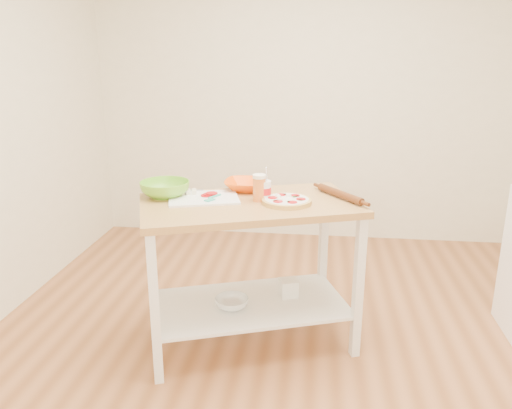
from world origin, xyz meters
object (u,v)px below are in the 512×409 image
Objects in this scene: shelf_glass_bowl at (232,303)px; shelf_bin at (288,288)px; prep_island at (250,243)px; cutting_board at (203,198)px; knife at (175,191)px; yogurt_tub at (263,190)px; rolling_pin at (340,194)px; beer_pint at (259,188)px; orange_bowl at (246,185)px; pizza at (286,201)px; green_bowl at (165,189)px; spatula at (212,198)px.

shelf_glass_bowl is 1.90× the size of shelf_bin.
cutting_board is at bearing 173.45° from prep_island.
shelf_glass_bowl is at bearing -40.70° from knife.
shelf_glass_bowl is at bearing -142.91° from yogurt_tub.
yogurt_tub reaches higher than rolling_pin.
knife is 1.72× the size of beer_pint.
rolling_pin is (0.44, 0.09, -0.03)m from yogurt_tub.
orange_bowl is 1.31× the size of shelf_glass_bowl.
yogurt_tub reaches higher than orange_bowl.
cutting_board is at bearing 176.48° from pizza.
yogurt_tub is (0.55, -0.08, 0.04)m from knife.
knife reaches higher than shelf_bin.
yogurt_tub is (0.07, 0.05, 0.31)m from prep_island.
cutting_board is 0.22m from knife.
green_bowl is at bearing -174.69° from shelf_bin.
pizza is 1.84× the size of spatula.
beer_pint is at bearing -22.67° from knife.
cutting_board is (-0.49, 0.03, -0.01)m from pizza.
yogurt_tub is at bearing 159.87° from pizza.
knife is at bearing 169.54° from beer_pint.
orange_bowl is 0.90× the size of green_bowl.
spatula reaches higher than prep_island.
beer_pint is at bearing -63.73° from orange_bowl.
pizza is 0.70m from knife.
beer_pint is 0.04m from yogurt_tub.
green_bowl reaches higher than shelf_glass_bowl.
orange_bowl is at bearing 122.80° from yogurt_tub.
shelf_glass_bowl is at bearing -148.39° from shelf_bin.
orange_bowl is 2.49× the size of shelf_bin.
green_bowl is at bearing 177.59° from beer_pint.
orange_bowl reaches higher than shelf_glass_bowl.
rolling_pin reaches higher than knife.
knife is at bearing 94.05° from spatula.
rolling_pin is (0.52, 0.14, 0.27)m from prep_island.
spatula is at bearing 147.24° from shelf_glass_bowl.
green_bowl is 0.57m from beer_pint.
knife is at bearing -179.09° from rolling_pin.
yogurt_tub is 1.00× the size of shelf_glass_bowl.
rolling_pin is (0.73, 0.15, 0.01)m from spatula.
green_bowl is 0.76× the size of rolling_pin.
spatula is (0.06, -0.03, 0.01)m from cutting_board.
pizza and rolling_pin have the same top height.
orange_bowl is at bearing 116.27° from beer_pint.
knife is 0.99m from rolling_pin.
yogurt_tub is at bearing -0.16° from green_bowl.
shelf_bin is at bearing 28.16° from beer_pint.
shelf_glass_bowl is (-0.31, -0.08, -0.62)m from pizza.
cutting_board is 0.36m from yogurt_tub.
spatula is (-0.22, -0.00, 0.26)m from prep_island.
orange_bowl is 0.25m from beer_pint.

